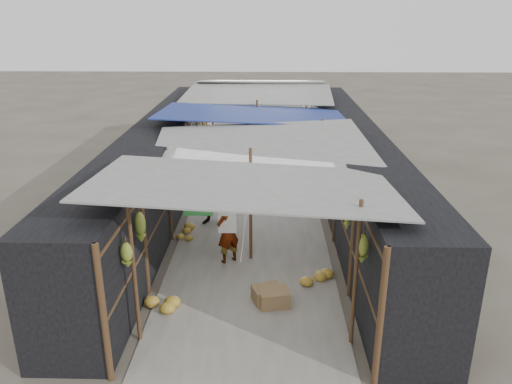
# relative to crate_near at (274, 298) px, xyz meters

# --- Properties ---
(ground) EXTENTS (80.00, 80.00, 0.00)m
(ground) POSITION_rel_crate_near_xyz_m (-0.51, -1.10, -0.17)
(ground) COLOR #6B6356
(ground) RESTS_ON ground
(aisle_slab) EXTENTS (3.60, 16.00, 0.02)m
(aisle_slab) POSITION_rel_crate_near_xyz_m (-0.51, 5.40, -0.16)
(aisle_slab) COLOR #9E998E
(aisle_slab) RESTS_ON ground
(stall_left) EXTENTS (1.40, 15.00, 2.30)m
(stall_left) POSITION_rel_crate_near_xyz_m (-3.21, 5.40, 0.98)
(stall_left) COLOR black
(stall_left) RESTS_ON ground
(stall_right) EXTENTS (1.40, 15.00, 2.30)m
(stall_right) POSITION_rel_crate_near_xyz_m (2.19, 5.40, 0.98)
(stall_right) COLOR black
(stall_right) RESTS_ON ground
(crate_near) EXTENTS (0.63, 0.54, 0.34)m
(crate_near) POSITION_rel_crate_near_xyz_m (0.00, 0.00, 0.00)
(crate_near) COLOR #94744B
(crate_near) RESTS_ON ground
(crate_mid) EXTENTS (0.66, 0.59, 0.32)m
(crate_mid) POSITION_rel_crate_near_xyz_m (-0.13, 0.12, -0.01)
(crate_mid) COLOR #94744B
(crate_mid) RESTS_ON ground
(crate_back) EXTENTS (0.41, 0.34, 0.25)m
(crate_back) POSITION_rel_crate_near_xyz_m (-1.37, 7.46, -0.04)
(crate_back) COLOR #94744B
(crate_back) RESTS_ON ground
(black_basin) EXTENTS (0.62, 0.62, 0.19)m
(black_basin) POSITION_rel_crate_near_xyz_m (0.35, 7.53, -0.07)
(black_basin) COLOR black
(black_basin) RESTS_ON ground
(vendor_elderly) EXTENTS (0.64, 0.60, 1.47)m
(vendor_elderly) POSITION_rel_crate_near_xyz_m (-1.00, 1.74, 0.57)
(vendor_elderly) COLOR silver
(vendor_elderly) RESTS_ON ground
(shopper_blue) EXTENTS (0.85, 0.69, 1.66)m
(shopper_blue) POSITION_rel_crate_near_xyz_m (-1.46, 3.82, 0.66)
(shopper_blue) COLOR #1F439B
(shopper_blue) RESTS_ON ground
(vendor_seated) EXTENTS (0.34, 0.56, 0.86)m
(vendor_seated) POSITION_rel_crate_near_xyz_m (0.57, 6.84, 0.26)
(vendor_seated) COLOR #47433E
(vendor_seated) RESTS_ON ground
(market_canopy) EXTENTS (5.62, 15.20, 2.77)m
(market_canopy) POSITION_rel_crate_near_xyz_m (-0.49, 5.73, 2.24)
(market_canopy) COLOR brown
(market_canopy) RESTS_ON ground
(hanging_bananas) EXTENTS (3.96, 13.76, 0.85)m
(hanging_bananas) POSITION_rel_crate_near_xyz_m (-0.49, 5.01, 1.49)
(hanging_bananas) COLOR olive
(hanging_bananas) RESTS_ON ground
(floor_bananas) EXTENTS (3.65, 9.96, 0.35)m
(floor_bananas) POSITION_rel_crate_near_xyz_m (-1.12, 4.87, -0.01)
(floor_bananas) COLOR #B7902F
(floor_bananas) RESTS_ON ground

